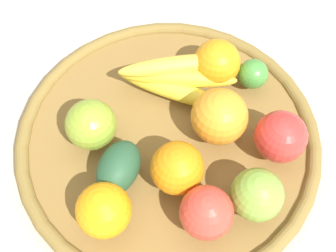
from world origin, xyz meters
TOP-DOWN VIEW (x-y plane):
  - ground_plane at (0.00, 0.00)m, footprint 2.40×2.40m
  - basket at (0.00, 0.00)m, footprint 0.45×0.45m
  - apple_3 at (0.06, 0.09)m, footprint 0.10×0.10m
  - orange_2 at (-0.07, 0.04)m, footprint 0.10×0.10m
  - orange_3 at (-0.04, -0.06)m, footprint 0.11×0.11m
  - avocado at (-0.01, 0.10)m, footprint 0.09×0.10m
  - apple_2 at (-0.14, 0.05)m, footprint 0.10×0.10m
  - apple_0 at (-0.12, -0.10)m, footprint 0.10×0.10m
  - banana_bunch at (0.05, -0.06)m, footprint 0.17×0.17m
  - orange_0 at (0.03, -0.12)m, footprint 0.09×0.09m
  - lime_0 at (-0.01, -0.16)m, footprint 0.06×0.06m
  - apple_1 at (-0.16, -0.02)m, footprint 0.10×0.10m
  - orange_1 at (-0.05, 0.15)m, footprint 0.07×0.07m

SIDE VIEW (x-z plane):
  - ground_plane at x=0.00m, z-range 0.00..0.00m
  - basket at x=0.00m, z-range 0.00..0.03m
  - lime_0 at x=-0.01m, z-range 0.03..0.08m
  - avocado at x=-0.01m, z-range 0.03..0.08m
  - banana_bunch at x=0.05m, z-range 0.03..0.08m
  - apple_2 at x=-0.14m, z-range 0.03..0.10m
  - apple_1 at x=-0.16m, z-range 0.03..0.10m
  - orange_1 at x=-0.05m, z-range 0.03..0.10m
  - orange_0 at x=0.03m, z-range 0.03..0.10m
  - orange_2 at x=-0.07m, z-range 0.03..0.10m
  - apple_3 at x=0.06m, z-range 0.03..0.10m
  - apple_0 at x=-0.12m, z-range 0.03..0.10m
  - orange_3 at x=-0.04m, z-range 0.03..0.11m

